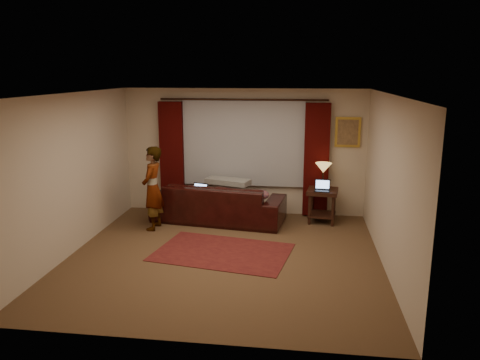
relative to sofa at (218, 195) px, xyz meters
name	(u,v)px	position (x,y,z in m)	size (l,w,h in m)	color
floor	(224,256)	(0.42, -1.83, -0.53)	(5.00, 5.00, 0.01)	brown
ceiling	(223,94)	(0.42, -1.83, 2.08)	(5.00, 5.00, 0.02)	silver
wall_back	(243,152)	(0.42, 0.67, 0.78)	(5.00, 0.02, 2.60)	beige
wall_front	(184,231)	(0.42, -4.33, 0.78)	(5.00, 0.02, 2.60)	beige
wall_left	(73,174)	(-2.08, -1.83, 0.78)	(0.02, 5.00, 2.60)	beige
wall_right	(388,183)	(2.92, -1.83, 0.78)	(0.02, 5.00, 2.60)	beige
sheer_curtain	(243,143)	(0.42, 0.61, 0.98)	(2.50, 0.05, 1.80)	#A5A6AD
drape_left	(172,157)	(-1.08, 0.56, 0.66)	(0.50, 0.14, 2.30)	#350504
drape_right	(316,160)	(1.92, 0.56, 0.66)	(0.50, 0.14, 2.30)	#350504
curtain_rod	(243,100)	(0.42, 0.56, 1.86)	(0.04, 0.04, 3.40)	#311C11
picture_frame	(348,132)	(2.52, 0.64, 1.23)	(0.50, 0.04, 0.60)	gold
sofa	(218,195)	(0.00, 0.00, 0.00)	(2.60, 1.12, 1.05)	black
throw_blanket	(228,168)	(0.17, 0.19, 0.53)	(0.89, 0.35, 0.10)	gray
clothing_pile	(257,195)	(0.81, -0.24, 0.10)	(0.46, 0.36, 0.20)	brown
laptop_sofa	(198,190)	(-0.40, -0.09, 0.11)	(0.31, 0.34, 0.23)	black
area_rug	(223,252)	(0.37, -1.67, -0.52)	(2.17, 1.45, 0.01)	maroon
end_table	(322,206)	(2.05, 0.20, -0.19)	(0.58, 0.58, 0.67)	black
tiffany_lamp	(323,176)	(2.05, 0.27, 0.40)	(0.32, 0.32, 0.51)	olive
laptop_table	(322,186)	(2.04, 0.05, 0.25)	(0.29, 0.32, 0.21)	black
person	(153,188)	(-1.13, -0.64, 0.27)	(0.46, 0.46, 1.58)	gray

